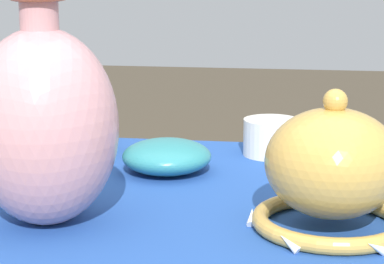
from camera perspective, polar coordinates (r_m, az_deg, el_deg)
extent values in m
cube|color=olive|center=(1.16, -3.50, -5.59)|extent=(1.30, 0.67, 0.03)
cube|color=#234C9E|center=(1.15, -3.52, -4.74)|extent=(1.32, 0.69, 0.01)
ellipsoid|color=#D19399|center=(1.00, -11.20, 0.37)|extent=(0.20, 0.20, 0.26)
cylinder|color=#D19399|center=(0.98, -11.58, 8.91)|extent=(0.05, 0.05, 0.05)
torus|color=gold|center=(1.01, 10.48, -6.64)|extent=(0.21, 0.21, 0.02)
ellipsoid|color=gold|center=(0.99, 10.67, -2.32)|extent=(0.18, 0.18, 0.14)
sphere|color=gold|center=(0.97, 10.87, 2.33)|extent=(0.03, 0.03, 0.03)
cone|color=white|center=(1.10, 13.06, -5.15)|extent=(0.03, 0.03, 0.03)
cone|color=white|center=(1.10, 7.61, -4.99)|extent=(0.03, 0.03, 0.03)
cone|color=white|center=(1.01, 4.55, -6.44)|extent=(0.01, 0.03, 0.03)
cone|color=white|center=(0.93, 7.40, -8.39)|extent=(0.03, 0.03, 0.03)
cone|color=white|center=(0.93, 13.89, -8.56)|extent=(0.03, 0.03, 0.03)
cube|color=#232328|center=(1.41, -10.03, 0.44)|extent=(0.16, 0.14, 0.09)
cube|color=#B23384|center=(1.35, -11.20, -0.17)|extent=(0.13, 0.02, 0.08)
ellipsoid|color=teal|center=(1.25, -1.94, -1.86)|extent=(0.15, 0.15, 0.06)
cylinder|color=white|center=(1.37, 6.07, -0.40)|extent=(0.10, 0.10, 0.07)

